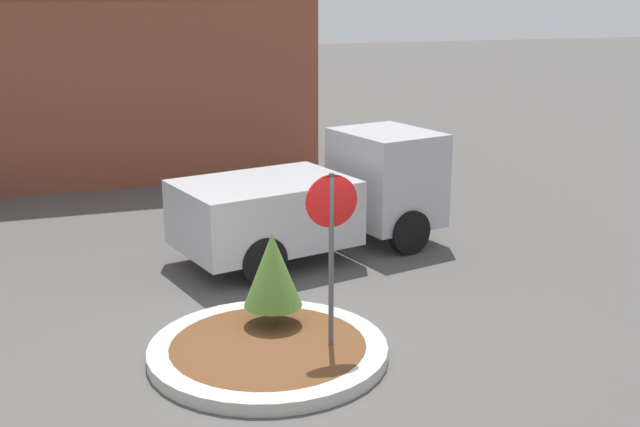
# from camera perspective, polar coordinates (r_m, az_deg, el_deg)

# --- Properties ---
(ground_plane) EXTENTS (120.00, 120.00, 0.00)m
(ground_plane) POSITION_cam_1_polar(r_m,az_deg,el_deg) (11.09, -3.70, -10.11)
(ground_plane) COLOR #514F4C
(traffic_island) EXTENTS (3.25, 3.25, 0.18)m
(traffic_island) POSITION_cam_1_polar(r_m,az_deg,el_deg) (11.05, -3.71, -9.70)
(traffic_island) COLOR #BCB7AD
(traffic_island) RESTS_ON ground_plane
(stop_sign) EXTENTS (0.70, 0.07, 2.55)m
(stop_sign) POSITION_cam_1_polar(r_m,az_deg,el_deg) (10.44, 0.81, -1.32)
(stop_sign) COLOR #4C4C51
(stop_sign) RESTS_ON ground_plane
(island_shrub) EXTENTS (0.83, 0.83, 1.36)m
(island_shrub) POSITION_cam_1_polar(r_m,az_deg,el_deg) (11.35, -3.40, -4.01)
(island_shrub) COLOR brown
(island_shrub) RESTS_ON traffic_island
(utility_truck) EXTENTS (5.35, 3.14, 2.18)m
(utility_truck) POSITION_cam_1_polar(r_m,az_deg,el_deg) (14.92, 0.04, 1.14)
(utility_truck) COLOR #B2B2B7
(utility_truck) RESTS_ON ground_plane
(storefront_building) EXTENTS (10.88, 6.07, 5.85)m
(storefront_building) POSITION_cam_1_polar(r_m,az_deg,el_deg) (23.11, -15.71, 10.44)
(storefront_building) COLOR brown
(storefront_building) RESTS_ON ground_plane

